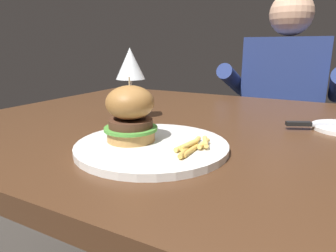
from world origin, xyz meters
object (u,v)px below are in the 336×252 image
(burger_sandwich, at_px, (130,113))
(diner_person, at_px, (280,126))
(table_knife, at_px, (324,124))
(main_plate, at_px, (152,146))
(wine_glass, at_px, (130,66))

(burger_sandwich, relative_size, diner_person, 0.11)
(table_knife, relative_size, diner_person, 0.18)
(main_plate, height_order, wine_glass, wine_glass)
(burger_sandwich, height_order, diner_person, diner_person)
(burger_sandwich, relative_size, wine_glass, 0.65)
(wine_glass, bearing_deg, diner_person, 69.87)
(wine_glass, height_order, diner_person, diner_person)
(wine_glass, bearing_deg, burger_sandwich, -55.36)
(main_plate, distance_m, wine_glass, 0.31)
(wine_glass, bearing_deg, main_plate, -46.87)
(main_plate, height_order, burger_sandwich, burger_sandwich)
(main_plate, xyz_separation_m, diner_person, (0.11, 1.02, -0.18))
(burger_sandwich, distance_m, table_knife, 0.48)
(burger_sandwich, xyz_separation_m, diner_person, (0.16, 1.02, -0.25))
(main_plate, xyz_separation_m, burger_sandwich, (-0.05, -0.01, 0.06))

